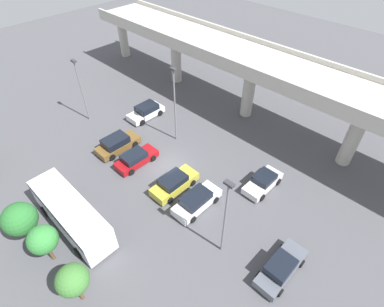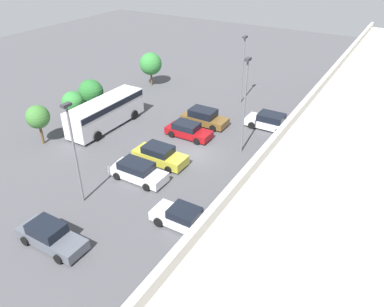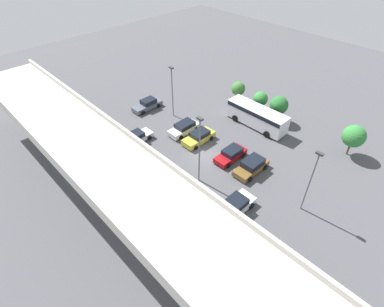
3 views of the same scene
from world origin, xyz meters
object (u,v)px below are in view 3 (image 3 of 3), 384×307
(parked_car_2, at_px, (231,154))
(tree_front_right, at_px, (260,99))
(tree_front_far_right, at_px, (238,89))
(parked_car_4, at_px, (184,128))
(lamp_post_by_overpass, at_px, (172,88))
(parked_car_0, at_px, (235,206))
(tree_front_centre, at_px, (279,105))
(parked_car_5, at_px, (137,137))
(tree_front_left, at_px, (354,136))
(parked_car_3, at_px, (199,137))
(parked_car_6, at_px, (148,105))
(lamp_post_mid_lot, at_px, (199,146))
(shuttle_bus, at_px, (257,115))
(parked_car_1, at_px, (252,166))
(lamp_post_near_aisle, at_px, (311,178))

(parked_car_2, relative_size, tree_front_right, 1.21)
(parked_car_2, distance_m, tree_front_far_right, 13.71)
(parked_car_4, bearing_deg, lamp_post_by_overpass, -111.84)
(parked_car_0, height_order, tree_front_centre, tree_front_centre)
(parked_car_5, bearing_deg, parked_car_4, -25.45)
(parked_car_0, height_order, tree_front_left, tree_front_left)
(parked_car_3, xyz_separation_m, parked_car_6, (11.49, -0.24, -0.03))
(lamp_post_mid_lot, xyz_separation_m, lamp_post_by_overpass, (12.44, -6.98, -0.43))
(tree_front_centre, bearing_deg, tree_front_right, 7.85)
(parked_car_0, distance_m, lamp_post_mid_lot, 7.14)
(parked_car_3, height_order, parked_car_6, parked_car_3)
(shuttle_bus, bearing_deg, lamp_post_by_overpass, 33.60)
(parked_car_1, relative_size, tree_front_centre, 1.20)
(parked_car_3, distance_m, shuttle_bus, 9.11)
(parked_car_0, relative_size, parked_car_6, 0.94)
(parked_car_1, xyz_separation_m, lamp_post_mid_lot, (3.21, 5.59, 4.19))
(tree_front_left, bearing_deg, lamp_post_mid_lot, 60.16)
(parked_car_5, bearing_deg, lamp_post_mid_lot, -86.21)
(parked_car_3, height_order, tree_front_centre, tree_front_centre)
(parked_car_0, bearing_deg, tree_front_far_right, 39.05)
(parked_car_1, bearing_deg, parked_car_6, -89.56)
(parked_car_0, distance_m, tree_front_left, 17.96)
(lamp_post_mid_lot, height_order, tree_front_centre, lamp_post_mid_lot)
(parked_car_0, height_order, shuttle_bus, shuttle_bus)
(parked_car_4, relative_size, lamp_post_near_aisle, 0.62)
(lamp_post_by_overpass, height_order, tree_front_far_right, lamp_post_by_overpass)
(parked_car_1, height_order, lamp_post_mid_lot, lamp_post_mid_lot)
(parked_car_0, relative_size, lamp_post_near_aisle, 0.60)
(parked_car_3, bearing_deg, lamp_post_mid_lot, 45.08)
(shuttle_bus, height_order, lamp_post_mid_lot, lamp_post_mid_lot)
(parked_car_2, xyz_separation_m, tree_front_right, (3.84, -10.92, 1.93))
(parked_car_5, relative_size, parked_car_6, 0.90)
(parked_car_2, distance_m, shuttle_bus, 8.55)
(parked_car_1, relative_size, tree_front_right, 1.28)
(parked_car_3, bearing_deg, parked_car_1, 92.66)
(parked_car_6, xyz_separation_m, tree_front_right, (-12.90, -11.05, 1.90))
(tree_front_left, bearing_deg, parked_car_2, 49.57)
(parked_car_6, bearing_deg, tree_front_centre, 125.92)
(parked_car_6, bearing_deg, parked_car_3, 88.81)
(parked_car_4, relative_size, tree_front_right, 1.28)
(parked_car_6, bearing_deg, parked_car_0, 75.30)
(shuttle_bus, bearing_deg, parked_car_0, 119.40)
(parked_car_4, xyz_separation_m, tree_front_left, (-17.86, -11.69, 2.07))
(parked_car_4, distance_m, parked_car_5, 6.63)
(parked_car_2, xyz_separation_m, tree_front_centre, (0.93, -11.32, 1.96))
(lamp_post_near_aisle, bearing_deg, lamp_post_mid_lot, 24.61)
(parked_car_2, bearing_deg, tree_front_far_right, -143.66)
(tree_front_left, bearing_deg, parked_car_1, 60.16)
(parked_car_2, distance_m, lamp_post_by_overpass, 13.14)
(parked_car_3, bearing_deg, shuttle_bus, 160.89)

